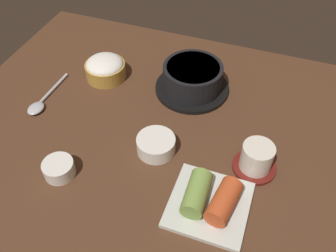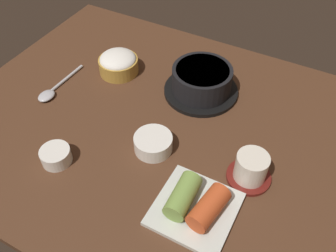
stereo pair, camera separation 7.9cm
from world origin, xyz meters
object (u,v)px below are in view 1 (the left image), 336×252
stone_pot (192,79)px  side_bowl_near (59,168)px  kimchi_plate (210,200)px  rice_bowl (105,68)px  banchan_cup_center (156,144)px  tea_cup_with_saucer (256,159)px  spoon (41,103)px

stone_pot → side_bowl_near: bearing=-117.3°
stone_pot → kimchi_plate: size_ratio=1.25×
rice_bowl → kimchi_plate: bearing=-38.6°
stone_pot → banchan_cup_center: (-1.36, -21.80, -1.66)cm
kimchi_plate → side_bowl_near: size_ratio=2.34×
banchan_cup_center → kimchi_plate: bearing=-33.5°
tea_cup_with_saucer → spoon: 52.56cm
rice_bowl → spoon: bearing=-123.8°
banchan_cup_center → kimchi_plate: size_ratio=0.56×
banchan_cup_center → stone_pot: bearing=86.4°
spoon → rice_bowl: bearing=56.2°
stone_pot → spoon: (-33.00, -17.89, -2.94)cm
stone_pot → side_bowl_near: 38.55cm
rice_bowl → side_bowl_near: 31.99cm
rice_bowl → kimchi_plate: 45.94cm
stone_pot → side_bowl_near: size_ratio=2.93×
side_bowl_near → kimchi_plate: bearing=5.4°
rice_bowl → banchan_cup_center: size_ratio=1.25×
rice_bowl → side_bowl_near: size_ratio=1.64×
rice_bowl → banchan_cup_center: bearing=-41.7°
banchan_cup_center → tea_cup_with_saucer: bearing=6.4°
rice_bowl → banchan_cup_center: (21.47, -19.11, -0.99)cm
stone_pot → rice_bowl: (-22.83, -2.69, -0.66)cm
stone_pot → rice_bowl: 23.00cm
tea_cup_with_saucer → banchan_cup_center: 21.00cm
stone_pot → side_bowl_near: stone_pot is taller
side_bowl_near → spoon: bearing=133.2°
banchan_cup_center → spoon: size_ratio=0.50×
stone_pot → banchan_cup_center: 21.91cm
stone_pot → kimchi_plate: stone_pot is taller
stone_pot → kimchi_plate: (13.07, -31.34, -1.52)cm
rice_bowl → spoon: rice_bowl is taller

